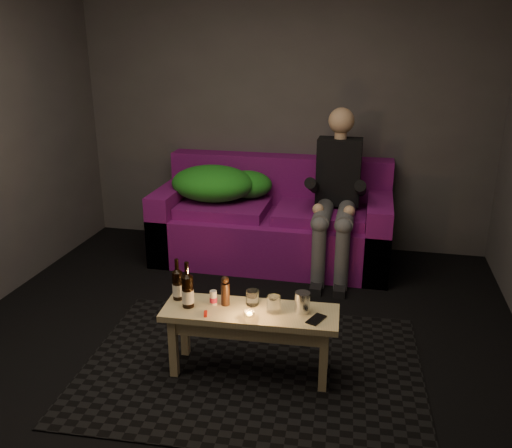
{
  "coord_description": "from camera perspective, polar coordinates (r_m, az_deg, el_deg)",
  "views": [
    {
      "loc": [
        0.87,
        -2.96,
        2.02
      ],
      "look_at": [
        0.0,
        0.99,
        0.61
      ],
      "focal_mm": 38.0,
      "sensor_mm": 36.0,
      "label": 1
    }
  ],
  "objects": [
    {
      "name": "tealight",
      "position": [
        3.23,
        -0.71,
        -9.57
      ],
      "size": [
        0.06,
        0.06,
        0.05
      ],
      "color": "white",
      "rests_on": "coffee_table"
    },
    {
      "name": "beer_bottle_b",
      "position": [
        3.36,
        -7.21,
        -6.95
      ],
      "size": [
        0.07,
        0.07,
        0.3
      ],
      "color": "black",
      "rests_on": "coffee_table"
    },
    {
      "name": "green_blanket",
      "position": [
        5.14,
        -3.93,
        4.24
      ],
      "size": [
        0.95,
        0.65,
        0.32
      ],
      "color": "#2C981B",
      "rests_on": "sofa"
    },
    {
      "name": "floor",
      "position": [
        3.68,
        -3.45,
        -14.11
      ],
      "size": [
        4.5,
        4.5,
        0.0
      ],
      "primitive_type": "plane",
      "color": "black",
      "rests_on": "ground"
    },
    {
      "name": "beer_bottle_a",
      "position": [
        3.46,
        -8.25,
        -6.3
      ],
      "size": [
        0.07,
        0.07,
        0.27
      ],
      "color": "black",
      "rests_on": "coffee_table"
    },
    {
      "name": "room",
      "position": [
        3.55,
        -1.9,
        13.09
      ],
      "size": [
        4.5,
        4.5,
        4.5
      ],
      "color": "silver",
      "rests_on": "ground"
    },
    {
      "name": "person",
      "position": [
        4.78,
        8.48,
        3.52
      ],
      "size": [
        0.39,
        0.89,
        1.44
      ],
      "color": "black",
      "rests_on": "sofa"
    },
    {
      "name": "red_lighter",
      "position": [
        3.3,
        -5.33,
        -9.39
      ],
      "size": [
        0.04,
        0.07,
        0.01
      ],
      "primitive_type": "cube",
      "rotation": [
        0.0,
        0.0,
        0.26
      ],
      "color": "red",
      "rests_on": "coffee_table"
    },
    {
      "name": "smartphone",
      "position": [
        3.25,
        6.36,
        -9.94
      ],
      "size": [
        0.12,
        0.16,
        0.01
      ],
      "primitive_type": "cube",
      "rotation": [
        0.0,
        0.0,
        -0.41
      ],
      "color": "black",
      "rests_on": "coffee_table"
    },
    {
      "name": "sofa",
      "position": [
        5.14,
        1.86,
        0.04
      ],
      "size": [
        2.15,
        0.97,
        0.93
      ],
      "color": "#770F73",
      "rests_on": "floor"
    },
    {
      "name": "tumbler_front",
      "position": [
        3.3,
        1.87,
        -8.45
      ],
      "size": [
        0.1,
        0.1,
        0.1
      ],
      "primitive_type": "cylinder",
      "rotation": [
        0.0,
        0.0,
        -0.26
      ],
      "color": "white",
      "rests_on": "coffee_table"
    },
    {
      "name": "steel_cup",
      "position": [
        3.3,
        4.9,
        -8.21
      ],
      "size": [
        0.09,
        0.09,
        0.13
      ],
      "primitive_type": "cylinder",
      "rotation": [
        0.0,
        0.0,
        0.01
      ],
      "color": "silver",
      "rests_on": "coffee_table"
    },
    {
      "name": "tumbler_back",
      "position": [
        3.38,
        -0.38,
        -7.75
      ],
      "size": [
        0.11,
        0.11,
        0.09
      ],
      "primitive_type": "cylinder",
      "rotation": [
        0.0,
        0.0,
        -0.43
      ],
      "color": "white",
      "rests_on": "coffee_table"
    },
    {
      "name": "salt_shaker",
      "position": [
        3.4,
        -4.51,
        -7.73
      ],
      "size": [
        0.05,
        0.05,
        0.09
      ],
      "primitive_type": "cylinder",
      "rotation": [
        0.0,
        0.0,
        0.1
      ],
      "color": "silver",
      "rests_on": "coffee_table"
    },
    {
      "name": "pepper_mill",
      "position": [
        3.37,
        -3.25,
        -7.38
      ],
      "size": [
        0.07,
        0.07,
        0.15
      ],
      "primitive_type": "cylinder",
      "rotation": [
        0.0,
        0.0,
        0.44
      ],
      "color": "black",
      "rests_on": "coffee_table"
    },
    {
      "name": "coffee_table",
      "position": [
        3.38,
        -0.61,
        -10.22
      ],
      "size": [
        1.09,
        0.4,
        0.44
      ],
      "rotation": [
        0.0,
        0.0,
        0.05
      ],
      "color": "tan",
      "rests_on": "rug"
    },
    {
      "name": "rug",
      "position": [
        3.61,
        -0.41,
        -14.77
      ],
      "size": [
        2.23,
        1.67,
        0.01
      ],
      "primitive_type": "cube",
      "rotation": [
        0.0,
        0.0,
        0.05
      ],
      "color": "black",
      "rests_on": "floor"
    }
  ]
}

